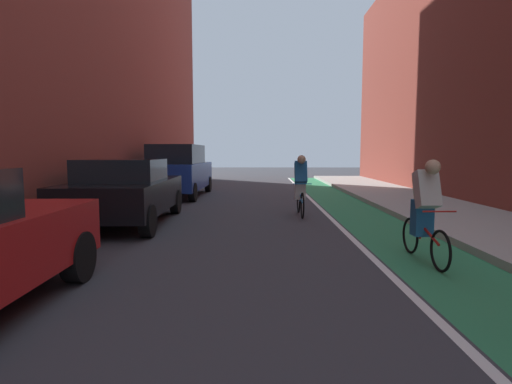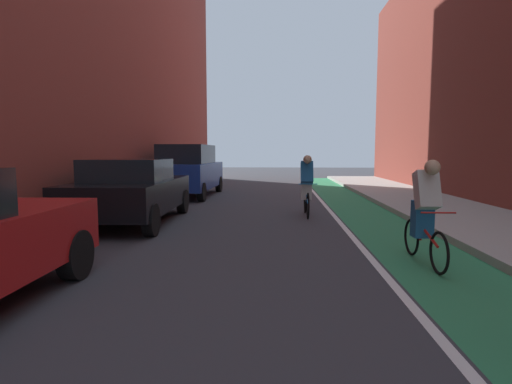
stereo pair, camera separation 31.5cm
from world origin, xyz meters
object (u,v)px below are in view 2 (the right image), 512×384
cyclist_far (307,184)px  parked_suv_blue (189,170)px  cyclist_trailing (425,209)px  parked_sedan_black (131,190)px

cyclist_far → parked_suv_blue: bearing=132.4°
parked_suv_blue → cyclist_far: size_ratio=2.73×
cyclist_trailing → cyclist_far: bearing=108.0°
parked_suv_blue → cyclist_trailing: (5.72, -9.16, -0.18)m
parked_sedan_black → parked_suv_blue: (-0.00, 6.01, 0.23)m
parked_suv_blue → cyclist_far: 6.30m
parked_suv_blue → parked_sedan_black: bearing=-90.0°
parked_suv_blue → cyclist_far: bearing=-47.6°
parked_sedan_black → cyclist_far: size_ratio=2.48×
parked_suv_blue → cyclist_far: parked_suv_blue is taller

